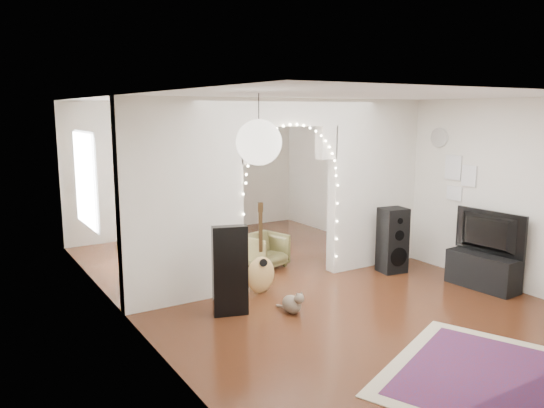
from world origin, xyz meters
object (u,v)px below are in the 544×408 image
media_console (483,271)px  dining_table (194,210)px  dining_chair_left (197,237)px  bookcase (185,200)px  dining_chair_right (265,251)px  acoustic_guitar (261,260)px  floor_speaker (393,240)px

media_console → dining_table: size_ratio=0.76×
media_console → dining_chair_left: bearing=118.7°
bookcase → dining_chair_right: (0.38, -2.43, -0.52)m
acoustic_guitar → media_console: 3.21m
bookcase → dining_chair_right: bookcase is taller
dining_table → dining_chair_right: 2.04m
floor_speaker → dining_chair_right: (-1.58, 1.26, -0.23)m
floor_speaker → acoustic_guitar: bearing=-177.0°
dining_chair_right → acoustic_guitar: bearing=-139.4°
media_console → dining_chair_right: dining_chair_right is taller
acoustic_guitar → floor_speaker: bearing=11.0°
media_console → dining_chair_left: (-2.64, 4.13, -0.01)m
dining_chair_right → dining_table: bearing=85.6°
acoustic_guitar → dining_table: bearing=100.7°
dining_chair_left → floor_speaker: bearing=-71.6°
acoustic_guitar → floor_speaker: acoustic_guitar is taller
floor_speaker → dining_chair_left: floor_speaker is taller
floor_speaker → media_console: bearing=-57.3°
media_console → dining_chair_left: 4.90m
acoustic_guitar → floor_speaker: 2.29m
media_console → acoustic_guitar: bearing=148.6°
media_console → dining_table: bearing=115.5°
bookcase → media_console: bearing=-69.0°
bookcase → dining_table: size_ratio=1.21×
floor_speaker → media_console: size_ratio=1.03×
media_console → dining_chair_right: 3.30m
dining_table → media_console: bearing=-70.1°
acoustic_guitar → dining_chair_left: (0.20, 2.65, -0.24)m
dining_chair_left → dining_chair_right: dining_chair_right is taller
dining_table → dining_chair_right: size_ratio=2.16×
acoustic_guitar → dining_chair_left: size_ratio=2.10×
acoustic_guitar → dining_table: acoustic_guitar is taller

